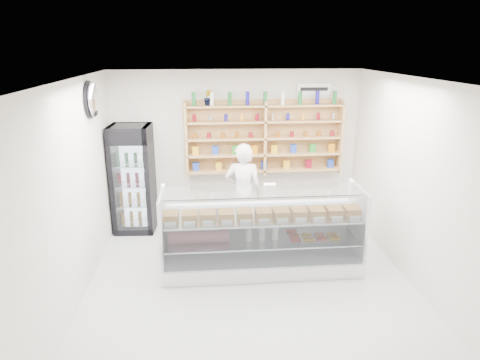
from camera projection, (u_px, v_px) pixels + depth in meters
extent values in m
plane|color=#B8B8BD|center=(251.00, 286.00, 5.93)|extent=(5.00, 5.00, 0.00)
plane|color=white|center=(253.00, 80.00, 5.09)|extent=(5.00, 5.00, 0.00)
plane|color=silver|center=(236.00, 147.00, 7.89)|extent=(4.50, 0.00, 4.50)
plane|color=silver|center=(290.00, 301.00, 3.14)|extent=(4.50, 0.00, 4.50)
plane|color=silver|center=(72.00, 196.00, 5.32)|extent=(0.00, 5.00, 5.00)
plane|color=silver|center=(419.00, 186.00, 5.70)|extent=(0.00, 5.00, 5.00)
cube|color=white|center=(261.00, 261.00, 6.37)|extent=(2.89, 0.82, 0.24)
cube|color=white|center=(258.00, 225.00, 6.60)|extent=(2.89, 0.05, 0.61)
cube|color=silver|center=(262.00, 239.00, 6.26)|extent=(2.77, 0.72, 0.02)
cube|color=silver|center=(262.00, 216.00, 6.15)|extent=(2.83, 0.75, 0.02)
cube|color=silver|center=(266.00, 234.00, 5.81)|extent=(2.83, 0.12, 1.01)
cube|color=silver|center=(263.00, 191.00, 5.98)|extent=(2.83, 0.57, 0.01)
imported|color=silver|center=(243.00, 192.00, 7.16)|extent=(0.68, 0.51, 1.69)
cube|color=black|center=(133.00, 179.00, 7.53)|extent=(0.72, 0.70, 1.91)
cube|color=#29053C|center=(128.00, 137.00, 6.99)|extent=(0.67, 0.07, 0.27)
cube|color=silver|center=(132.00, 189.00, 7.24)|extent=(0.58, 0.04, 1.51)
cube|color=tan|center=(187.00, 140.00, 7.60)|extent=(0.04, 0.28, 1.33)
cube|color=tan|center=(264.00, 138.00, 7.72)|extent=(0.04, 0.28, 1.33)
cube|color=tan|center=(340.00, 137.00, 7.84)|extent=(0.04, 0.28, 1.33)
cube|color=tan|center=(264.00, 170.00, 7.90)|extent=(2.80, 0.28, 0.03)
cube|color=tan|center=(264.00, 154.00, 7.81)|extent=(2.80, 0.28, 0.03)
cube|color=tan|center=(264.00, 138.00, 7.72)|extent=(2.80, 0.28, 0.03)
cube|color=tan|center=(265.00, 121.00, 7.63)|extent=(2.80, 0.28, 0.03)
cube|color=tan|center=(265.00, 106.00, 7.54)|extent=(2.80, 0.28, 0.03)
imported|color=#1E6626|center=(208.00, 97.00, 7.41)|extent=(0.17, 0.15, 0.28)
ellipsoid|color=silver|center=(93.00, 100.00, 6.16)|extent=(0.15, 0.50, 0.50)
cube|color=white|center=(314.00, 89.00, 7.66)|extent=(0.62, 0.03, 0.20)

